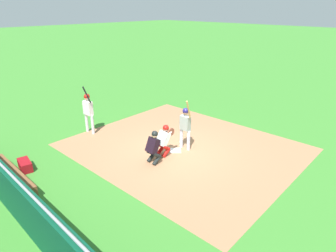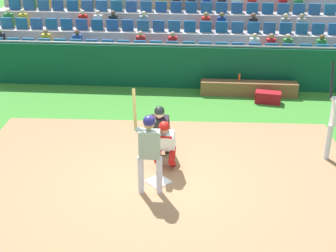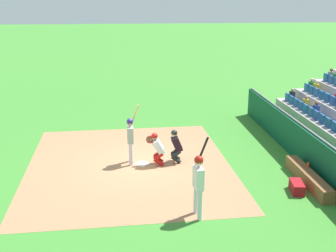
# 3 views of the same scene
# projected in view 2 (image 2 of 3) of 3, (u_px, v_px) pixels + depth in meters

# --- Properties ---
(ground_plane) EXTENTS (160.00, 160.00, 0.00)m
(ground_plane) POSITION_uv_depth(u_px,v_px,m) (158.00, 182.00, 10.38)
(ground_plane) COLOR #3B822D
(infield_dirt_patch) EXTENTS (8.97, 7.69, 0.01)m
(infield_dirt_patch) POSITION_uv_depth(u_px,v_px,m) (156.00, 194.00, 9.93)
(infield_dirt_patch) COLOR #A4734F
(infield_dirt_patch) RESTS_ON ground_plane
(home_plate_marker) EXTENTS (0.62, 0.62, 0.02)m
(home_plate_marker) POSITION_uv_depth(u_px,v_px,m) (158.00, 181.00, 10.38)
(home_plate_marker) COLOR white
(home_plate_marker) RESTS_ON infield_dirt_patch
(batter_at_plate) EXTENTS (0.63, 0.49, 2.19)m
(batter_at_plate) POSITION_uv_depth(u_px,v_px,m) (149.00, 146.00, 9.56)
(batter_at_plate) COLOR silver
(batter_at_plate) RESTS_ON ground_plane
(catcher_crouching) EXTENTS (0.48, 0.71, 1.25)m
(catcher_crouching) POSITION_uv_depth(u_px,v_px,m) (164.00, 142.00, 10.58)
(catcher_crouching) COLOR red
(catcher_crouching) RESTS_ON ground_plane
(home_plate_umpire) EXTENTS (0.48, 0.47, 1.29)m
(home_plate_umpire) POSITION_uv_depth(u_px,v_px,m) (160.00, 128.00, 11.24)
(home_plate_umpire) COLOR black
(home_plate_umpire) RESTS_ON ground_plane
(dugout_wall) EXTENTS (12.64, 0.24, 1.45)m
(dugout_wall) POSITION_uv_depth(u_px,v_px,m) (176.00, 67.00, 15.49)
(dugout_wall) COLOR #0A452D
(dugout_wall) RESTS_ON ground_plane
(dugout_bench) EXTENTS (3.01, 0.40, 0.44)m
(dugout_bench) POSITION_uv_depth(u_px,v_px,m) (249.00, 88.00, 15.02)
(dugout_bench) COLOR brown
(dugout_bench) RESTS_ON ground_plane
(water_bottle_on_bench) EXTENTS (0.07, 0.07, 0.21)m
(water_bottle_on_bench) POSITION_uv_depth(u_px,v_px,m) (239.00, 77.00, 14.99)
(water_bottle_on_bench) COLOR #E1431B
(water_bottle_on_bench) RESTS_ON dugout_bench
(equipment_duffel_bag) EXTENTS (0.81, 0.48, 0.35)m
(equipment_duffel_bag) POSITION_uv_depth(u_px,v_px,m) (268.00, 97.00, 14.46)
(equipment_duffel_bag) COLOR maroon
(equipment_duffel_bag) RESTS_ON ground_plane
(bleacher_stand) EXTENTS (15.20, 4.15, 2.80)m
(bleacher_stand) POSITION_uv_depth(u_px,v_px,m) (183.00, 30.00, 19.44)
(bleacher_stand) COLOR #A09599
(bleacher_stand) RESTS_ON ground_plane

